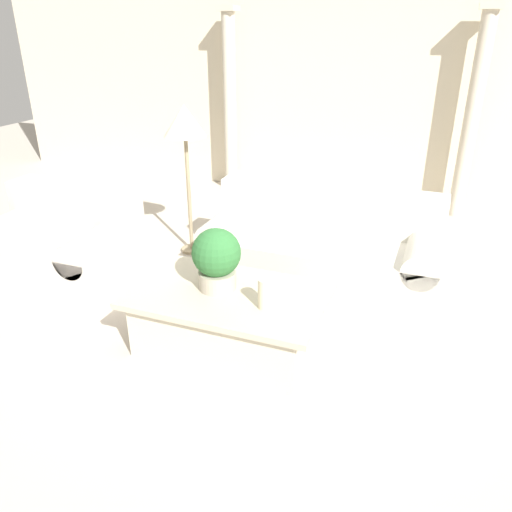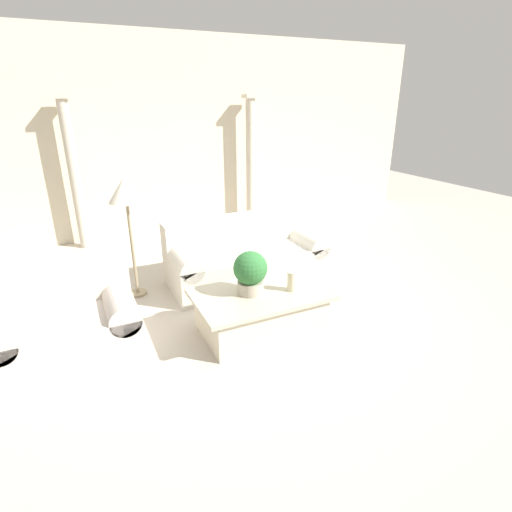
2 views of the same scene
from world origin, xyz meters
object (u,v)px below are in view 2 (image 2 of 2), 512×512
at_px(sofa_long, 245,256).
at_px(potted_plant, 250,272).
at_px(floor_lamp, 126,195).
at_px(loveseat, 66,320).
at_px(coffee_table, 261,311).

height_order(sofa_long, potted_plant, potted_plant).
bearing_deg(floor_lamp, sofa_long, -6.52).
height_order(sofa_long, loveseat, same).
bearing_deg(floor_lamp, potted_plant, -55.48).
height_order(loveseat, floor_lamp, floor_lamp).
distance_m(sofa_long, loveseat, 2.27).
xyz_separation_m(sofa_long, floor_lamp, (-1.36, 0.16, 0.90)).
height_order(loveseat, potted_plant, potted_plant).
xyz_separation_m(loveseat, floor_lamp, (0.78, 0.92, 0.90)).
bearing_deg(sofa_long, coffee_table, -106.50).
height_order(sofa_long, floor_lamp, floor_lamp).
distance_m(loveseat, coffee_table, 1.84).
bearing_deg(potted_plant, loveseat, 166.65).
bearing_deg(potted_plant, sofa_long, 68.69).
relative_size(sofa_long, loveseat, 1.60).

